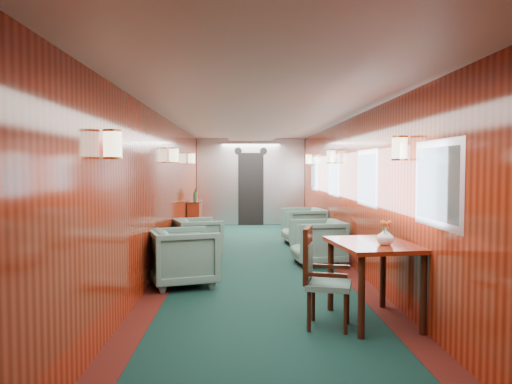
{
  "coord_description": "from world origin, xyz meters",
  "views": [
    {
      "loc": [
        -0.28,
        -7.92,
        1.6
      ],
      "look_at": [
        0.0,
        1.14,
        1.15
      ],
      "focal_mm": 35.0,
      "sensor_mm": 36.0,
      "label": 1
    }
  ],
  "objects_px": {
    "armchair_right_near": "(318,242)",
    "armchair_right_far": "(303,226)",
    "side_chair": "(319,273)",
    "armchair_left_far": "(198,238)",
    "dining_table": "(374,255)",
    "credenza": "(195,218)",
    "armchair_left_near": "(183,257)"
  },
  "relations": [
    {
      "from": "armchair_left_near",
      "to": "armchair_right_near",
      "type": "xyz_separation_m",
      "value": [
        2.04,
        1.42,
        -0.02
      ]
    },
    {
      "from": "side_chair",
      "to": "dining_table",
      "type": "bearing_deg",
      "value": 29.09
    },
    {
      "from": "dining_table",
      "to": "credenza",
      "type": "xyz_separation_m",
      "value": [
        -2.43,
        6.48,
        -0.27
      ]
    },
    {
      "from": "side_chair",
      "to": "armchair_right_far",
      "type": "distance_m",
      "value": 5.41
    },
    {
      "from": "dining_table",
      "to": "armchair_right_far",
      "type": "relative_size",
      "value": 1.43
    },
    {
      "from": "credenza",
      "to": "armchair_right_near",
      "type": "relative_size",
      "value": 1.36
    },
    {
      "from": "side_chair",
      "to": "armchair_right_near",
      "type": "bearing_deg",
      "value": 96.5
    },
    {
      "from": "credenza",
      "to": "armchair_left_far",
      "type": "height_order",
      "value": "credenza"
    },
    {
      "from": "side_chair",
      "to": "armchair_right_near",
      "type": "height_order",
      "value": "side_chair"
    },
    {
      "from": "side_chair",
      "to": "armchair_right_near",
      "type": "xyz_separation_m",
      "value": [
        0.48,
        3.21,
        -0.17
      ]
    },
    {
      "from": "armchair_right_near",
      "to": "armchair_right_far",
      "type": "height_order",
      "value": "armchair_right_far"
    },
    {
      "from": "armchair_left_far",
      "to": "armchair_right_near",
      "type": "xyz_separation_m",
      "value": [
        2.03,
        -0.67,
        0.02
      ]
    },
    {
      "from": "dining_table",
      "to": "armchair_left_near",
      "type": "distance_m",
      "value": 2.72
    },
    {
      "from": "armchair_right_near",
      "to": "credenza",
      "type": "bearing_deg",
      "value": -152.58
    },
    {
      "from": "armchair_right_near",
      "to": "armchair_left_far",
      "type": "bearing_deg",
      "value": -115.26
    },
    {
      "from": "armchair_left_far",
      "to": "side_chair",
      "type": "bearing_deg",
      "value": -177.23
    },
    {
      "from": "armchair_left_near",
      "to": "armchair_left_far",
      "type": "distance_m",
      "value": 2.09
    },
    {
      "from": "credenza",
      "to": "armchair_right_far",
      "type": "bearing_deg",
      "value": -27.78
    },
    {
      "from": "armchair_left_near",
      "to": "armchair_right_far",
      "type": "relative_size",
      "value": 1.03
    },
    {
      "from": "side_chair",
      "to": "armchair_left_far",
      "type": "xyz_separation_m",
      "value": [
        -1.54,
        3.88,
        -0.19
      ]
    },
    {
      "from": "credenza",
      "to": "armchair_right_far",
      "type": "distance_m",
      "value": 2.67
    },
    {
      "from": "credenza",
      "to": "armchair_left_near",
      "type": "bearing_deg",
      "value": -86.61
    },
    {
      "from": "armchair_right_near",
      "to": "dining_table",
      "type": "bearing_deg",
      "value": -4.92
    },
    {
      "from": "armchair_left_near",
      "to": "armchair_left_far",
      "type": "xyz_separation_m",
      "value": [
        0.02,
        2.09,
        -0.04
      ]
    },
    {
      "from": "dining_table",
      "to": "armchair_right_far",
      "type": "xyz_separation_m",
      "value": [
        -0.07,
        5.23,
        -0.31
      ]
    },
    {
      "from": "armchair_left_far",
      "to": "armchair_right_near",
      "type": "relative_size",
      "value": 0.95
    },
    {
      "from": "credenza",
      "to": "armchair_right_near",
      "type": "distance_m",
      "value": 4.14
    },
    {
      "from": "dining_table",
      "to": "armchair_right_near",
      "type": "relative_size",
      "value": 1.46
    },
    {
      "from": "side_chair",
      "to": "armchair_left_far",
      "type": "height_order",
      "value": "side_chair"
    },
    {
      "from": "armchair_right_far",
      "to": "credenza",
      "type": "bearing_deg",
      "value": -124.84
    },
    {
      "from": "credenza",
      "to": "armchair_left_near",
      "type": "xyz_separation_m",
      "value": [
        0.29,
        -4.84,
        -0.04
      ]
    },
    {
      "from": "side_chair",
      "to": "credenza",
      "type": "height_order",
      "value": "credenza"
    }
  ]
}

